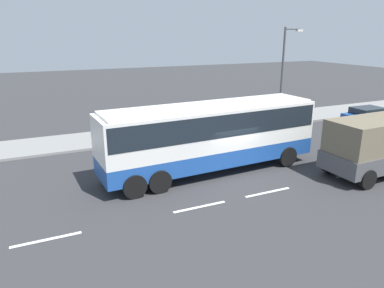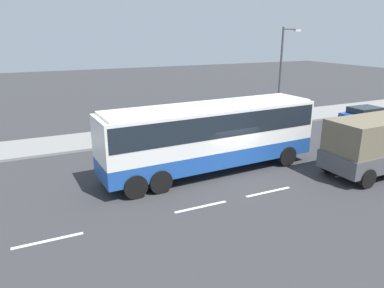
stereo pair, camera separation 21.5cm
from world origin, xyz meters
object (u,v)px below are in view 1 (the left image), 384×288
at_px(car_blue_saloon, 369,115).
at_px(pedestrian_near_curb, 174,121).
at_px(street_lamp, 284,70).
at_px(coach_bus, 211,131).

bearing_deg(car_blue_saloon, pedestrian_near_curb, 169.86).
bearing_deg(pedestrian_near_curb, street_lamp, -172.10).
bearing_deg(coach_bus, car_blue_saloon, 10.51).
height_order(coach_bus, pedestrian_near_curb, coach_bus).
distance_m(car_blue_saloon, pedestrian_near_curb, 15.76).
xyz_separation_m(coach_bus, car_blue_saloon, (16.16, 3.80, -1.46)).
distance_m(coach_bus, street_lamp, 11.83).
relative_size(coach_bus, car_blue_saloon, 2.71).
distance_m(pedestrian_near_curb, street_lamp, 9.48).
relative_size(car_blue_saloon, pedestrian_near_curb, 2.52).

